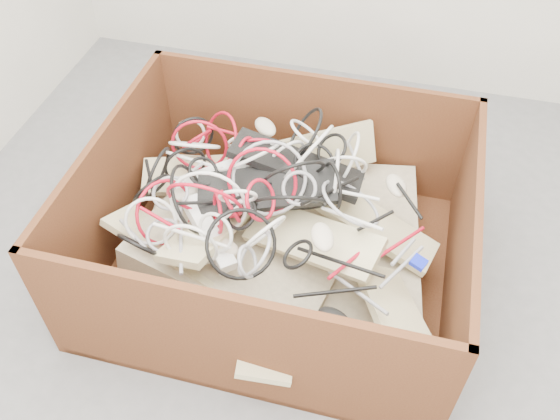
% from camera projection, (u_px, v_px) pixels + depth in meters
% --- Properties ---
extents(ground, '(3.00, 3.00, 0.00)m').
position_uv_depth(ground, '(298.00, 311.00, 2.11)').
color(ground, '#5A5A5D').
rests_on(ground, ground).
extents(cardboard_box, '(1.25, 1.04, 0.54)m').
position_uv_depth(cardboard_box, '(274.00, 245.00, 2.15)').
color(cardboard_box, '#3F1D0F').
rests_on(cardboard_box, ground).
extents(keyboard_pile, '(1.19, 1.05, 0.32)m').
position_uv_depth(keyboard_pile, '(280.00, 221.00, 2.02)').
color(keyboard_pile, '#CABE8F').
rests_on(keyboard_pile, cardboard_box).
extents(mice_scatter, '(0.81, 0.80, 0.19)m').
position_uv_depth(mice_scatter, '(286.00, 214.00, 1.94)').
color(mice_scatter, '#BFB19A').
rests_on(mice_scatter, keyboard_pile).
extents(power_strip_left, '(0.31, 0.20, 0.13)m').
position_uv_depth(power_strip_left, '(217.00, 175.00, 2.06)').
color(power_strip_left, white).
rests_on(power_strip_left, keyboard_pile).
extents(power_strip_right, '(0.25, 0.25, 0.10)m').
position_uv_depth(power_strip_right, '(208.00, 233.00, 1.92)').
color(power_strip_right, white).
rests_on(power_strip_right, keyboard_pile).
extents(vga_plug, '(0.06, 0.06, 0.03)m').
position_uv_depth(vga_plug, '(419.00, 262.00, 1.81)').
color(vga_plug, '#0D1CCB').
rests_on(vga_plug, keyboard_pile).
extents(cable_tangle, '(1.02, 0.78, 0.43)m').
position_uv_depth(cable_tangle, '(248.00, 184.00, 1.97)').
color(cable_tangle, silver).
rests_on(cable_tangle, keyboard_pile).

